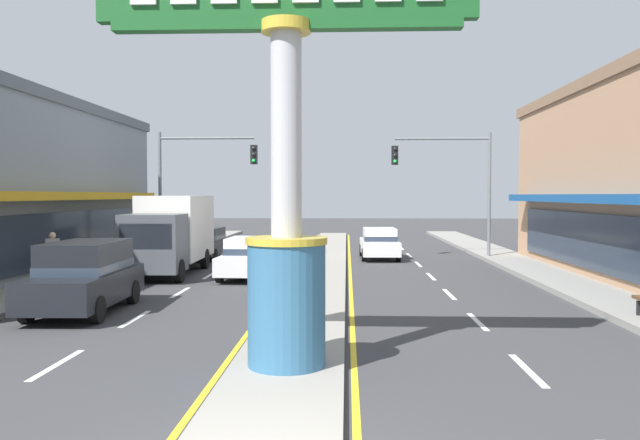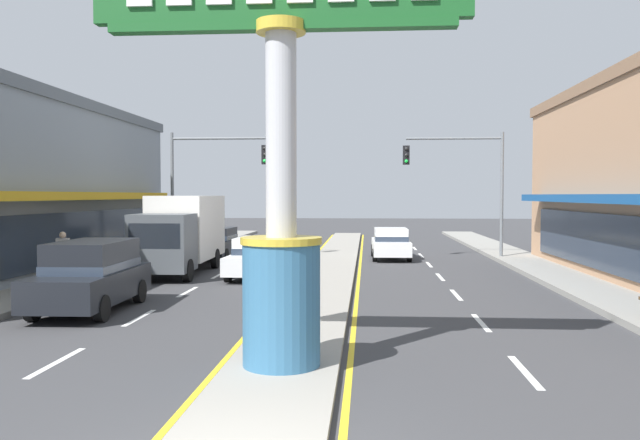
% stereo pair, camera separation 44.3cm
% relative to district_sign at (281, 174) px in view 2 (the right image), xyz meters
% --- Properties ---
extents(median_strip, '(2.03, 52.00, 0.14)m').
position_rel_district_sign_xyz_m(median_strip, '(0.00, 13.58, -3.45)').
color(median_strip, gray).
rests_on(median_strip, ground).
extents(sidewalk_left, '(2.36, 60.00, 0.18)m').
position_rel_district_sign_xyz_m(sidewalk_left, '(-8.80, 11.58, -3.43)').
color(sidewalk_left, gray).
rests_on(sidewalk_left, ground).
extents(sidewalk_right, '(2.36, 60.00, 0.18)m').
position_rel_district_sign_xyz_m(sidewalk_right, '(8.80, 11.58, -3.43)').
color(sidewalk_right, gray).
rests_on(sidewalk_right, ground).
extents(lane_markings, '(8.77, 52.00, 0.01)m').
position_rel_district_sign_xyz_m(lane_markings, '(-0.00, 12.23, -3.51)').
color(lane_markings, silver).
rests_on(lane_markings, ground).
extents(district_sign, '(6.60, 1.44, 7.38)m').
position_rel_district_sign_xyz_m(district_sign, '(0.00, 0.00, 0.00)').
color(district_sign, '#33668C').
rests_on(district_sign, median_strip).
extents(traffic_light_left_side, '(4.86, 0.46, 6.20)m').
position_rel_district_sign_xyz_m(traffic_light_left_side, '(-6.25, 19.52, 0.73)').
color(traffic_light_left_side, slate).
rests_on(traffic_light_left_side, ground).
extents(traffic_light_right_side, '(4.86, 0.46, 6.20)m').
position_rel_district_sign_xyz_m(traffic_light_right_side, '(6.25, 20.35, 0.73)').
color(traffic_light_right_side, slate).
rests_on(traffic_light_right_side, ground).
extents(suv_near_right_lane, '(2.07, 4.65, 1.90)m').
position_rel_district_sign_xyz_m(suv_near_right_lane, '(-5.97, 5.64, -2.53)').
color(suv_near_right_lane, black).
rests_on(suv_near_right_lane, ground).
extents(sedan_far_right_lane, '(1.95, 4.36, 1.53)m').
position_rel_district_sign_xyz_m(sedan_far_right_lane, '(-2.66, 12.97, -2.73)').
color(sedan_far_right_lane, white).
rests_on(sedan_far_right_lane, ground).
extents(sedan_near_left_lane, '(1.97, 4.37, 1.53)m').
position_rel_district_sign_xyz_m(sedan_near_left_lane, '(-5.96, 20.10, -2.73)').
color(sedan_near_left_lane, black).
rests_on(sedan_near_left_lane, ground).
extents(sedan_mid_left_lane, '(1.90, 4.33, 1.53)m').
position_rel_district_sign_xyz_m(sedan_mid_left_lane, '(2.67, 20.39, -2.73)').
color(sedan_mid_left_lane, white).
rests_on(sedan_mid_left_lane, ground).
extents(box_truck_far_left_oncoming, '(2.36, 6.95, 3.12)m').
position_rel_district_sign_xyz_m(box_truck_far_left_oncoming, '(-6.00, 14.30, -1.82)').
color(box_truck_far_left_oncoming, '#4C5156').
rests_on(box_truck_far_left_oncoming, ground).
extents(pedestrian_near_kerb, '(0.43, 0.29, 1.74)m').
position_rel_district_sign_xyz_m(pedestrian_near_kerb, '(-8.70, 9.60, -2.35)').
color(pedestrian_near_kerb, gold).
rests_on(pedestrian_near_kerb, sidewalk_left).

